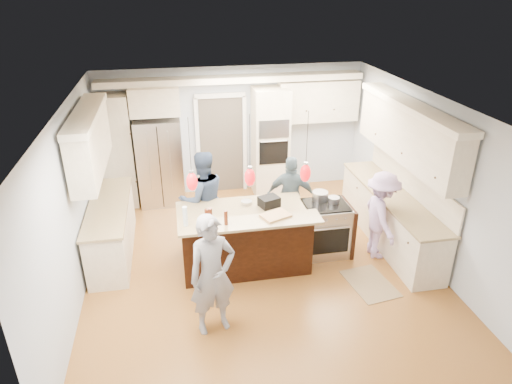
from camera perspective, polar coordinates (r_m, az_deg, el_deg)
The scene contains 23 objects.
ground_plane at distance 7.68m, azimuth 0.50°, elevation -8.88°, with size 6.00×6.00×0.00m, color #A4722D.
room_shell at distance 6.82m, azimuth 0.55°, elevation 3.83°, with size 5.54×6.04×2.72m.
refrigerator at distance 9.51m, azimuth -11.88°, elevation 3.72°, with size 0.90×0.70×1.80m, color #B7B7BC.
oven_column at distance 9.65m, azimuth 1.80°, elevation 6.19°, with size 0.72×0.69×2.30m.
back_upper_cabinets at distance 9.38m, azimuth -7.35°, elevation 8.75°, with size 5.30×0.61×2.54m.
right_counter_run at distance 8.18m, azimuth 17.14°, elevation 0.64°, with size 0.64×3.10×2.51m.
left_cabinets at distance 7.84m, azimuth -18.49°, elevation -0.68°, with size 0.64×2.30×2.51m.
kitchen_island at distance 7.44m, azimuth -1.48°, elevation -5.68°, with size 2.10×1.46×1.12m.
island_range at distance 7.84m, azimuth 8.67°, elevation -4.52°, with size 0.82×0.71×0.92m.
pendant_lights at distance 6.32m, azimuth -0.76°, elevation 1.88°, with size 1.75×0.15×1.03m.
person_bar_end at distance 5.97m, azimuth -5.46°, elevation -10.33°, with size 0.62×0.41×1.70m, color gray.
person_far_left at distance 7.89m, azimuth -6.67°, elevation -0.85°, with size 0.84×0.65×1.72m, color #314260.
person_far_right at distance 8.17m, azimuth 4.41°, elevation -0.60°, with size 0.89×0.37×1.51m, color #4D626C.
person_range_side at distance 7.79m, azimuth 15.32°, elevation -2.84°, with size 0.98×0.56×1.52m, color #B797CB.
floor_rug at distance 7.43m, azimuth 14.06°, elevation -11.04°, with size 0.61×0.89×0.01m, color #998253.
water_bottle at distance 6.50m, azimuth -8.84°, elevation -3.03°, with size 0.07×0.07×0.30m, color silver.
beer_bottle_a at distance 6.50m, azimuth -6.17°, elevation -3.11°, with size 0.06×0.06×0.24m, color #4B1D0D.
beer_bottle_b at distance 6.50m, azimuth -5.74°, elevation -3.03°, with size 0.06×0.06×0.25m, color #4B1D0D.
beer_bottle_c at distance 6.48m, azimuth -3.78°, elevation -3.22°, with size 0.06×0.06×0.22m, color #4B1D0D.
drink_can at distance 6.47m, azimuth -5.54°, elevation -3.86°, with size 0.07×0.07×0.12m, color #B7B7BC.
cutting_board at distance 6.73m, azimuth 2.47°, elevation -2.95°, with size 0.41×0.29×0.03m, color tan.
pot_large at distance 7.70m, azimuth 8.01°, elevation -0.49°, with size 0.26×0.26×0.15m, color #B7B7BC.
pot_small at distance 7.67m, azimuth 9.69°, elevation -0.97°, with size 0.19×0.19×0.10m, color #B7B7BC.
Camera 1 is at (-1.26, -6.22, 4.34)m, focal length 32.00 mm.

